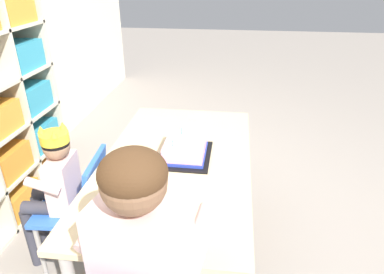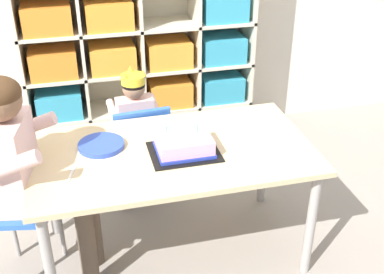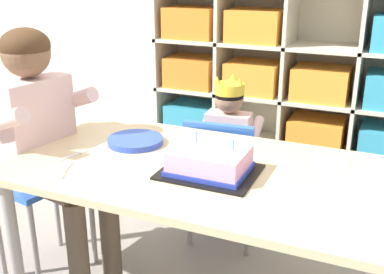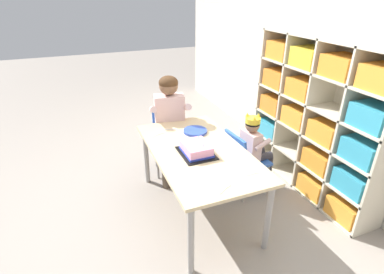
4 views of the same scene
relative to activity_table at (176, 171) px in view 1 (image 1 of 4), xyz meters
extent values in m
plane|color=gray|center=(0.00, 0.00, -0.57)|extent=(16.00, 16.00, 0.00)
cube|color=beige|center=(0.42, 1.20, 0.18)|extent=(0.02, 0.33, 1.49)
cube|color=beige|center=(0.80, 1.20, 0.18)|extent=(0.02, 0.33, 1.49)
cube|color=orange|center=(0.23, 1.19, -0.46)|extent=(0.30, 0.26, 0.18)
cube|color=orange|center=(0.61, 1.19, -0.46)|extent=(0.30, 0.26, 0.18)
cube|color=orange|center=(0.23, 1.19, -0.17)|extent=(0.30, 0.26, 0.18)
cube|color=teal|center=(0.61, 1.19, -0.17)|extent=(0.30, 0.26, 0.18)
cube|color=teal|center=(0.61, 1.19, 0.13)|extent=(0.30, 0.26, 0.18)
cube|color=teal|center=(0.61, 1.19, 0.42)|extent=(0.30, 0.26, 0.18)
cube|color=orange|center=(0.61, 1.19, 0.71)|extent=(0.30, 0.26, 0.18)
cube|color=#D1B789|center=(0.00, 0.00, 0.05)|extent=(1.36, 0.75, 0.03)
cylinder|color=#9E9993|center=(0.62, -0.31, -0.26)|extent=(0.05, 0.05, 0.61)
cylinder|color=#9E9993|center=(0.62, 0.31, -0.26)|extent=(0.05, 0.05, 0.61)
cube|color=blue|center=(-0.10, 0.57, -0.21)|extent=(0.37, 0.36, 0.03)
cube|color=blue|center=(-0.08, 0.42, -0.05)|extent=(0.32, 0.09, 0.30)
cylinder|color=gray|center=(0.04, 0.72, -0.40)|extent=(0.02, 0.02, 0.34)
cylinder|color=gray|center=(-0.25, 0.69, -0.40)|extent=(0.02, 0.02, 0.34)
cylinder|color=gray|center=(0.06, 0.45, -0.40)|extent=(0.02, 0.02, 0.34)
cylinder|color=gray|center=(-0.23, 0.43, -0.40)|extent=(0.02, 0.02, 0.34)
cube|color=beige|center=(-0.10, 0.58, -0.06)|extent=(0.22, 0.13, 0.29)
sphere|color=#997051|center=(-0.10, 0.58, 0.16)|extent=(0.13, 0.13, 0.13)
ellipsoid|color=black|center=(-0.10, 0.58, 0.18)|extent=(0.14, 0.14, 0.10)
cylinder|color=yellow|center=(-0.10, 0.58, 0.21)|extent=(0.14, 0.14, 0.05)
cone|color=yellow|center=(-0.10, 0.64, 0.25)|extent=(0.04, 0.04, 0.04)
cone|color=yellow|center=(-0.04, 0.56, 0.25)|extent=(0.04, 0.04, 0.04)
cone|color=yellow|center=(-0.15, 0.55, 0.25)|extent=(0.04, 0.04, 0.04)
cylinder|color=#33333D|center=(-0.04, 0.69, -0.18)|extent=(0.09, 0.21, 0.07)
cylinder|color=#33333D|center=(-0.17, 0.68, -0.18)|extent=(0.09, 0.21, 0.07)
cylinder|color=#33333D|center=(-0.05, 0.80, -0.39)|extent=(0.06, 0.06, 0.36)
cylinder|color=#33333D|center=(-0.18, 0.79, -0.39)|extent=(0.06, 0.06, 0.36)
cylinder|color=beige|center=(0.02, 0.63, 0.01)|extent=(0.06, 0.18, 0.10)
cylinder|color=beige|center=(-0.23, 0.61, 0.01)|extent=(0.06, 0.18, 0.10)
cube|color=beige|center=(-0.73, -0.01, 0.11)|extent=(0.21, 0.33, 0.42)
sphere|color=brown|center=(-0.73, -0.01, 0.42)|extent=(0.19, 0.19, 0.19)
ellipsoid|color=#472D19|center=(-0.73, -0.01, 0.45)|extent=(0.19, 0.19, 0.14)
cylinder|color=brown|center=(-0.56, 0.04, -0.07)|extent=(0.31, 0.16, 0.10)
cylinder|color=beige|center=(-0.70, -0.19, 0.21)|extent=(0.26, 0.11, 0.14)
cylinder|color=beige|center=(-0.64, 0.14, 0.21)|extent=(0.26, 0.11, 0.14)
cube|color=black|center=(0.05, -0.04, 0.07)|extent=(0.33, 0.26, 0.01)
cube|color=#EF9EC6|center=(0.05, -0.04, 0.12)|extent=(0.25, 0.20, 0.08)
cube|color=#283DB2|center=(0.05, -0.04, 0.08)|extent=(0.26, 0.21, 0.02)
cylinder|color=#4CB2E5|center=(-0.02, 0.01, 0.17)|extent=(0.01, 0.01, 0.04)
cylinder|color=#4CB2E5|center=(0.12, -0.01, 0.17)|extent=(0.01, 0.01, 0.04)
cylinder|color=blue|center=(-0.33, 0.11, 0.08)|extent=(0.22, 0.22, 0.02)
cube|color=white|center=(0.42, 0.22, 0.07)|extent=(0.13, 0.13, 0.00)
cube|color=white|center=(-0.48, -0.12, 0.07)|extent=(0.03, 0.09, 0.00)
cube|color=white|center=(-0.47, -0.05, 0.07)|extent=(0.03, 0.04, 0.00)
cube|color=white|center=(0.58, -0.07, 0.07)|extent=(0.06, 0.08, 0.00)
cube|color=white|center=(0.55, -0.01, 0.07)|extent=(0.04, 0.04, 0.00)
cube|color=white|center=(-0.43, -0.20, 0.07)|extent=(0.05, 0.10, 0.00)
cube|color=white|center=(-0.40, -0.27, 0.07)|extent=(0.03, 0.04, 0.00)
camera|label=1|loc=(-1.48, -0.27, 0.95)|focal=32.03mm
camera|label=2|loc=(-0.41, -2.01, 1.29)|focal=46.35mm
camera|label=3|loc=(0.59, -1.44, 0.75)|focal=44.42mm
camera|label=4|loc=(2.05, -0.88, 1.30)|focal=28.31mm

